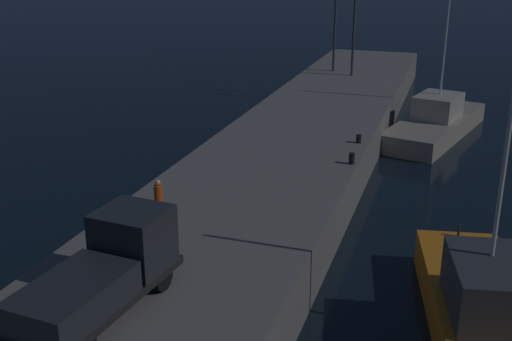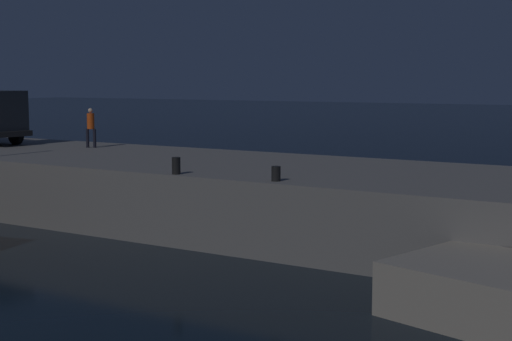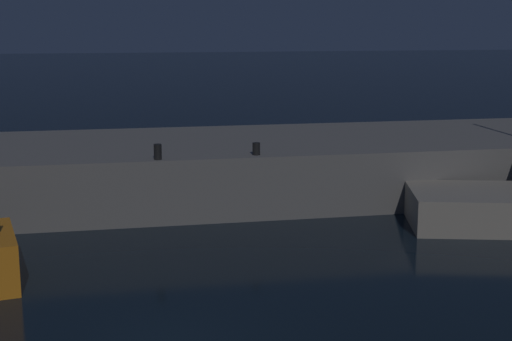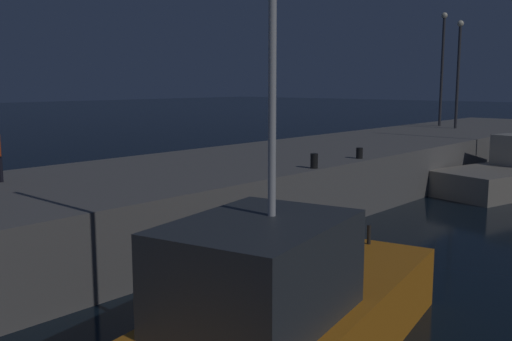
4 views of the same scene
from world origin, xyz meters
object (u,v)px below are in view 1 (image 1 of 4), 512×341
(lamp_post_east, at_px, (335,14))
(bollard_west, at_px, (352,158))
(fishing_trawler_red, at_px, (483,308))
(fishing_boat_white, at_px, (436,122))
(utility_truck, at_px, (105,272))
(bollard_central, at_px, (359,139))
(dockworker, at_px, (159,199))
(lamp_post_west, at_px, (354,22))

(lamp_post_east, height_order, bollard_west, lamp_post_east)
(fishing_trawler_red, relative_size, fishing_boat_white, 0.83)
(utility_truck, height_order, bollard_central, utility_truck)
(utility_truck, height_order, bollard_west, utility_truck)
(bollard_west, bearing_deg, utility_truck, 163.66)
(lamp_post_east, xyz_separation_m, dockworker, (-33.20, -0.02, -3.75))
(fishing_trawler_red, distance_m, bollard_central, 14.75)
(bollard_central, bearing_deg, utility_truck, 167.38)
(fishing_boat_white, height_order, bollard_central, fishing_boat_white)
(dockworker, distance_m, bollard_west, 10.90)
(lamp_post_east, height_order, dockworker, lamp_post_east)
(lamp_post_west, xyz_separation_m, bollard_central, (-18.77, -3.64, -4.12))
(bollard_central, bearing_deg, dockworker, 156.94)
(lamp_post_west, bearing_deg, bollard_central, -169.02)
(dockworker, distance_m, bollard_central, 14.00)
(fishing_boat_white, height_order, lamp_post_west, fishing_boat_white)
(dockworker, bearing_deg, bollard_central, -23.06)
(utility_truck, bearing_deg, bollard_west, -16.34)
(dockworker, bearing_deg, fishing_trawler_red, -91.88)
(lamp_post_east, xyz_separation_m, utility_truck, (-39.13, -1.29, -3.55))
(fishing_trawler_red, distance_m, fishing_boat_white, 24.61)
(fishing_trawler_red, relative_size, lamp_post_east, 1.29)
(bollard_west, height_order, bollard_central, bollard_west)
(fishing_trawler_red, height_order, fishing_boat_white, fishing_trawler_red)
(utility_truck, distance_m, dockworker, 6.07)
(lamp_post_east, relative_size, utility_truck, 1.33)
(fishing_trawler_red, bearing_deg, lamp_post_east, 19.37)
(fishing_boat_white, relative_size, dockworker, 7.18)
(lamp_post_east, bearing_deg, bollard_central, -164.87)
(fishing_trawler_red, bearing_deg, lamp_post_west, 17.26)
(fishing_boat_white, bearing_deg, fishing_trawler_red, -173.60)
(utility_truck, bearing_deg, lamp_post_west, -0.87)
(fishing_trawler_red, height_order, lamp_post_east, lamp_post_east)
(lamp_post_west, distance_m, utility_truck, 37.70)
(dockworker, bearing_deg, lamp_post_west, -3.32)
(lamp_post_east, bearing_deg, bollard_west, -166.51)
(lamp_post_west, relative_size, utility_truck, 1.20)
(fishing_trawler_red, bearing_deg, bollard_west, 32.16)
(lamp_post_east, xyz_separation_m, bollard_west, (-23.94, -5.74, -4.48))
(fishing_trawler_red, height_order, bollard_west, fishing_trawler_red)
(lamp_post_west, height_order, bollard_west, lamp_post_west)
(dockworker, bearing_deg, fishing_boat_white, -20.59)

